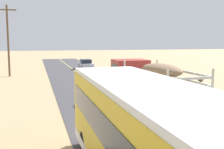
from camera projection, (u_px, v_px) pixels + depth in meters
livestock_truck at (140, 78)px, 18.94m from camera, size 2.53×9.70×3.02m
bus at (149, 141)px, 7.13m from camera, size 2.54×10.00×3.21m
car_far at (86, 64)px, 42.92m from camera, size 1.80×4.40×1.46m
power_pole_mid at (8, 39)px, 33.18m from camera, size 2.20×0.24×8.66m
boulder_mid_field at (200, 79)px, 29.46m from camera, size 0.62×0.78×0.46m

